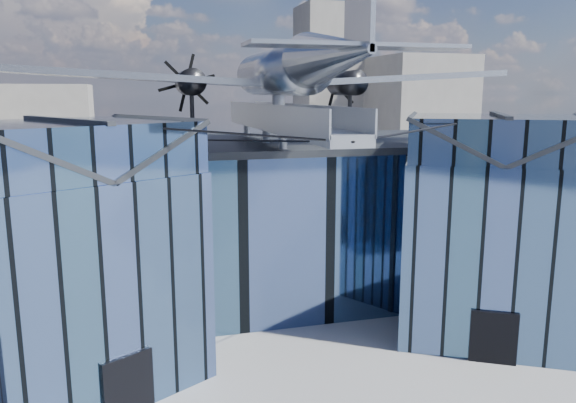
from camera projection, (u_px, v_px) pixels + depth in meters
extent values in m
plane|color=gray|center=(298.00, 344.00, 29.28)|extent=(120.00, 120.00, 0.00)
cube|color=#44608A|center=(260.00, 219.00, 36.90)|extent=(28.00, 14.00, 9.50)
cube|color=#25282C|center=(259.00, 143.00, 35.96)|extent=(28.00, 14.00, 0.40)
cube|color=#44608A|center=(77.00, 280.00, 24.70)|extent=(11.79, 11.43, 9.50)
cube|color=#44608A|center=(67.00, 148.00, 23.59)|extent=(11.56, 11.20, 2.20)
cube|color=#25282C|center=(11.00, 152.00, 22.01)|extent=(7.98, 9.23, 2.40)
cube|color=#25282C|center=(116.00, 144.00, 25.16)|extent=(7.98, 9.23, 2.40)
cube|color=#25282C|center=(65.00, 120.00, 23.37)|extent=(4.30, 7.10, 0.18)
cube|color=black|center=(128.00, 385.00, 22.56)|extent=(2.03, 1.32, 2.60)
cube|color=black|center=(164.00, 259.00, 27.84)|extent=(0.34, 0.34, 9.50)
cube|color=#44608A|center=(491.00, 246.00, 30.18)|extent=(11.79, 11.43, 9.50)
cube|color=#44608A|center=(498.00, 138.00, 29.07)|extent=(11.56, 11.20, 2.20)
cube|color=#25282C|center=(453.00, 137.00, 29.63)|extent=(7.98, 9.23, 2.40)
cube|color=#25282C|center=(545.00, 138.00, 28.51)|extent=(7.98, 9.23, 2.40)
cube|color=#25282C|center=(500.00, 115.00, 28.85)|extent=(4.30, 7.10, 0.18)
cube|color=black|center=(493.00, 338.00, 26.98)|extent=(2.03, 1.32, 2.60)
cube|color=black|center=(405.00, 241.00, 31.29)|extent=(0.34, 0.34, 9.50)
cube|color=#90949C|center=(281.00, 126.00, 30.49)|extent=(1.80, 21.00, 0.50)
cube|color=#90949C|center=(264.00, 114.00, 30.14)|extent=(0.08, 21.00, 1.10)
cube|color=#90949C|center=(297.00, 114.00, 30.61)|extent=(0.08, 21.00, 1.10)
cylinder|color=#90949C|center=(247.00, 128.00, 39.61)|extent=(0.44, 0.44, 1.35)
cylinder|color=#90949C|center=(266.00, 134.00, 33.93)|extent=(0.44, 0.44, 1.35)
cylinder|color=#90949C|center=(283.00, 139.00, 30.15)|extent=(0.44, 0.44, 1.35)
cylinder|color=#90949C|center=(278.00, 108.00, 30.79)|extent=(0.70, 0.70, 1.40)
cylinder|color=black|center=(200.00, 131.00, 21.97)|extent=(10.55, 6.08, 0.69)
cylinder|color=black|center=(439.00, 127.00, 24.71)|extent=(10.55, 6.08, 0.69)
cylinder|color=black|center=(233.00, 140.00, 27.92)|extent=(6.09, 17.04, 1.19)
cylinder|color=black|center=(345.00, 138.00, 29.49)|extent=(6.09, 17.04, 1.19)
cylinder|color=#979CA3|center=(278.00, 72.00, 30.42)|extent=(2.50, 11.00, 2.50)
sphere|color=#979CA3|center=(257.00, 75.00, 35.62)|extent=(2.50, 2.50, 2.50)
cube|color=black|center=(260.00, 63.00, 34.55)|extent=(1.60, 1.40, 0.50)
cone|color=#979CA3|center=(336.00, 56.00, 21.84)|extent=(2.50, 7.00, 2.50)
cube|color=#979CA3|center=(360.00, 4.00, 19.36)|extent=(0.18, 2.40, 3.40)
cube|color=#979CA3|center=(357.00, 46.00, 19.72)|extent=(8.00, 1.80, 0.14)
cube|color=#979CA3|center=(145.00, 77.00, 29.59)|extent=(14.00, 3.20, 1.08)
cylinder|color=black|center=(190.00, 82.00, 30.83)|extent=(1.44, 3.20, 1.44)
cone|color=black|center=(187.00, 83.00, 32.54)|extent=(0.70, 0.70, 0.70)
cube|color=black|center=(187.00, 83.00, 32.68)|extent=(1.05, 0.06, 3.33)
cube|color=black|center=(187.00, 83.00, 32.68)|extent=(2.53, 0.06, 2.53)
cube|color=black|center=(187.00, 83.00, 32.68)|extent=(3.33, 0.06, 1.05)
cylinder|color=black|center=(192.00, 105.00, 30.50)|extent=(0.24, 0.24, 1.75)
cube|color=#979CA3|center=(388.00, 79.00, 33.25)|extent=(14.00, 3.20, 1.08)
cylinder|color=black|center=(347.00, 83.00, 33.24)|extent=(1.44, 3.20, 1.44)
cone|color=black|center=(336.00, 84.00, 34.94)|extent=(0.70, 0.70, 0.70)
cube|color=black|center=(335.00, 84.00, 35.08)|extent=(1.05, 0.06, 3.33)
cube|color=black|center=(335.00, 84.00, 35.08)|extent=(2.53, 0.06, 2.53)
cube|color=black|center=(335.00, 84.00, 35.08)|extent=(3.33, 0.06, 1.05)
cylinder|color=black|center=(350.00, 104.00, 32.90)|extent=(0.24, 0.24, 1.75)
cube|color=slate|center=(416.00, 120.00, 81.37)|extent=(12.00, 14.00, 18.00)
cube|color=slate|center=(38.00, 138.00, 74.80)|extent=(14.00, 10.00, 14.00)
cube|color=slate|center=(328.00, 92.00, 87.46)|extent=(9.00, 9.00, 26.00)
cylinder|color=#352115|center=(542.00, 223.00, 50.28)|extent=(0.49, 0.49, 2.80)
sphere|color=#224A1A|center=(544.00, 196.00, 49.80)|extent=(4.62, 4.62, 3.66)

